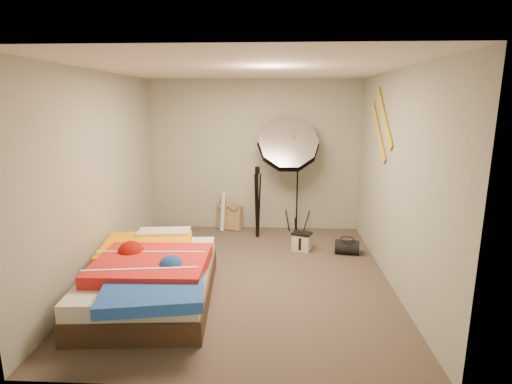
# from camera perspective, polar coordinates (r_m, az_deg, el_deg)

# --- Properties ---
(floor) EXTENTS (4.00, 4.00, 0.00)m
(floor) POSITION_cam_1_polar(r_m,az_deg,el_deg) (5.11, -1.49, -11.95)
(floor) COLOR #4F4339
(floor) RESTS_ON ground
(ceiling) EXTENTS (4.00, 4.00, 0.00)m
(ceiling) POSITION_cam_1_polar(r_m,az_deg,el_deg) (4.65, -1.67, 17.25)
(ceiling) COLOR silver
(ceiling) RESTS_ON wall_back
(wall_back) EXTENTS (3.50, 0.00, 3.50)m
(wall_back) POSITION_cam_1_polar(r_m,az_deg,el_deg) (6.69, -0.26, 5.18)
(wall_back) COLOR #9BA293
(wall_back) RESTS_ON floor
(wall_front) EXTENTS (3.50, 0.00, 3.50)m
(wall_front) POSITION_cam_1_polar(r_m,az_deg,el_deg) (2.79, -4.74, -5.81)
(wall_front) COLOR #9BA293
(wall_front) RESTS_ON floor
(wall_left) EXTENTS (0.00, 4.00, 4.00)m
(wall_left) POSITION_cam_1_polar(r_m,az_deg,el_deg) (5.16, -21.35, 2.00)
(wall_left) COLOR #9BA293
(wall_left) RESTS_ON floor
(wall_right) EXTENTS (0.00, 4.00, 4.00)m
(wall_right) POSITION_cam_1_polar(r_m,az_deg,el_deg) (4.91, 19.25, 1.65)
(wall_right) COLOR #9BA293
(wall_right) RESTS_ON floor
(tote_bag) EXTENTS (0.45, 0.31, 0.43)m
(tote_bag) POSITION_cam_1_polar(r_m,az_deg,el_deg) (6.85, -3.72, -3.60)
(tote_bag) COLOR tan
(tote_bag) RESTS_ON floor
(wrapping_roll) EXTENTS (0.12, 0.20, 0.66)m
(wrapping_roll) POSITION_cam_1_polar(r_m,az_deg,el_deg) (6.75, -4.77, -2.81)
(wrapping_roll) COLOR #579BDE
(wrapping_roll) RESTS_ON floor
(camera_case) EXTENTS (0.30, 0.26, 0.25)m
(camera_case) POSITION_cam_1_polar(r_m,az_deg,el_deg) (5.93, 6.54, -7.13)
(camera_case) COLOR beige
(camera_case) RESTS_ON floor
(duffel_bag) EXTENTS (0.37, 0.26, 0.21)m
(duffel_bag) POSITION_cam_1_polar(r_m,az_deg,el_deg) (5.91, 12.85, -7.67)
(duffel_bag) COLOR black
(duffel_bag) RESTS_ON floor
(wall_stripe_upper) EXTENTS (0.02, 0.91, 0.78)m
(wall_stripe_upper) POSITION_cam_1_polar(r_m,az_deg,el_deg) (5.40, 17.82, 10.20)
(wall_stripe_upper) COLOR gold
(wall_stripe_upper) RESTS_ON wall_right
(wall_stripe_lower) EXTENTS (0.02, 0.91, 0.78)m
(wall_stripe_lower) POSITION_cam_1_polar(r_m,az_deg,el_deg) (5.66, 17.04, 8.31)
(wall_stripe_lower) COLOR gold
(wall_stripe_lower) RESTS_ON wall_right
(bed) EXTENTS (1.49, 2.08, 0.54)m
(bed) POSITION_cam_1_polar(r_m,az_deg,el_deg) (4.61, -14.70, -11.56)
(bed) COLOR #412D1E
(bed) RESTS_ON floor
(photo_umbrella) EXTENTS (1.18, 0.88, 2.04)m
(photo_umbrella) POSITION_cam_1_polar(r_m,az_deg,el_deg) (6.33, 4.60, 6.66)
(photo_umbrella) COLOR black
(photo_umbrella) RESTS_ON floor
(camera_tripod) EXTENTS (0.07, 0.07, 1.15)m
(camera_tripod) POSITION_cam_1_polar(r_m,az_deg,el_deg) (6.31, 0.20, -0.75)
(camera_tripod) COLOR black
(camera_tripod) RESTS_ON floor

